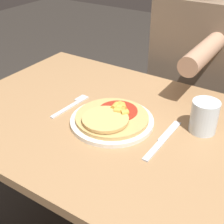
% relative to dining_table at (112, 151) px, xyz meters
% --- Properties ---
extents(dining_table, '(1.06, 0.73, 0.75)m').
position_rel_dining_table_xyz_m(dining_table, '(0.00, 0.00, 0.00)').
color(dining_table, '#9E754C').
rests_on(dining_table, ground_plane).
extents(plate, '(0.26, 0.26, 0.01)m').
position_rel_dining_table_xyz_m(plate, '(0.01, -0.02, 0.14)').
color(plate, silver).
rests_on(plate, dining_table).
extents(pizza, '(0.23, 0.23, 0.04)m').
position_rel_dining_table_xyz_m(pizza, '(0.01, -0.02, 0.16)').
color(pizza, tan).
rests_on(pizza, plate).
extents(fork, '(0.03, 0.18, 0.00)m').
position_rel_dining_table_xyz_m(fork, '(-0.16, -0.00, 0.13)').
color(fork, silver).
rests_on(fork, dining_table).
extents(knife, '(0.02, 0.22, 0.00)m').
position_rel_dining_table_xyz_m(knife, '(0.18, -0.02, 0.13)').
color(knife, silver).
rests_on(knife, dining_table).
extents(drinking_glass, '(0.08, 0.08, 0.10)m').
position_rel_dining_table_xyz_m(drinking_glass, '(0.26, 0.09, 0.18)').
color(drinking_glass, silver).
rests_on(drinking_glass, dining_table).
extents(person_diner, '(0.35, 0.52, 1.23)m').
position_rel_dining_table_xyz_m(person_diner, '(0.06, 0.59, 0.11)').
color(person_diner, '#2D2D38').
rests_on(person_diner, ground_plane).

